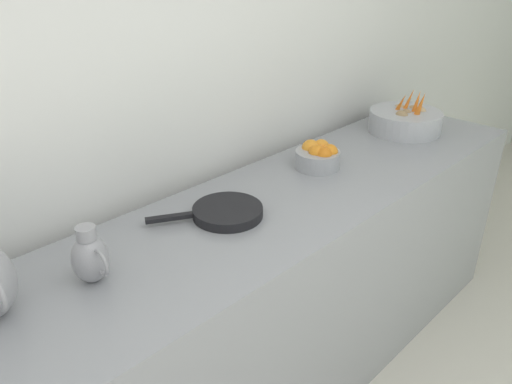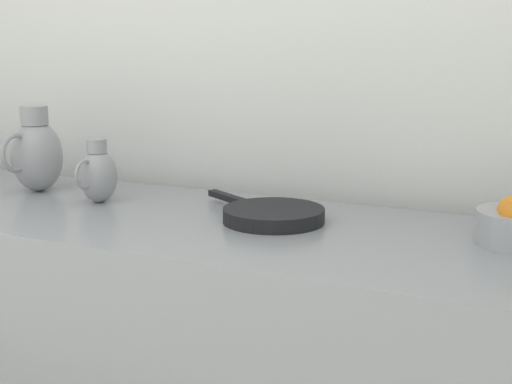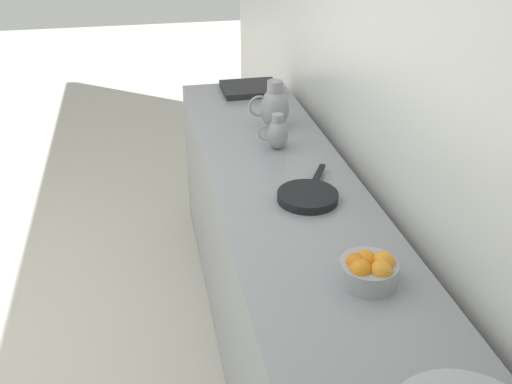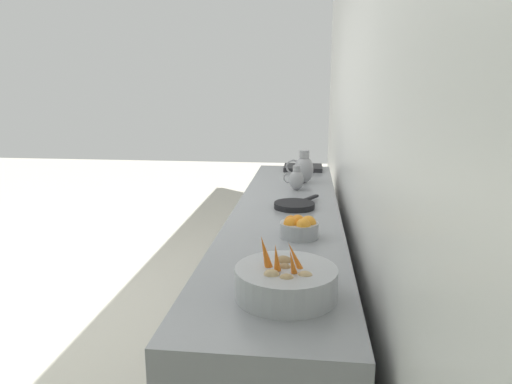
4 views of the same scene
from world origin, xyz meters
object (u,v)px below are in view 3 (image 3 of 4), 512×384
orange_bowl (369,269)px  metal_pitcher_tall (274,107)px  skillet_on_counter (308,196)px  metal_pitcher_short (277,133)px

orange_bowl → metal_pitcher_tall: size_ratio=0.75×
orange_bowl → skillet_on_counter: bearing=-86.1°
metal_pitcher_short → skillet_on_counter: (-0.01, 0.52, -0.06)m
metal_pitcher_tall → skillet_on_counter: 0.79m
metal_pitcher_short → skillet_on_counter: size_ratio=0.46×
metal_pitcher_tall → metal_pitcher_short: bearing=79.9°
orange_bowl → metal_pitcher_short: bearing=-87.6°
metal_pitcher_tall → skillet_on_counter: (0.04, 0.78, -0.10)m
metal_pitcher_short → skillet_on_counter: bearing=90.8°
metal_pitcher_short → orange_bowl: bearing=92.4°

